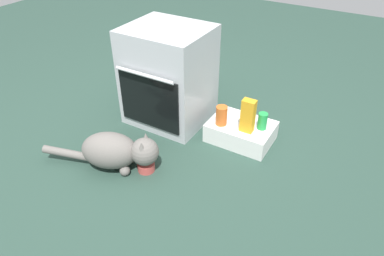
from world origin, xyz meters
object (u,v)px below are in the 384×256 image
cat (116,151)px  juice_carton (248,116)px  food_bowl (146,166)px  oven (169,76)px  pantry_cabinet (241,131)px  sauce_jar (221,116)px  soda_can (262,121)px

cat → juice_carton: juice_carton is taller
cat → juice_carton: size_ratio=3.12×
food_bowl → oven: bearing=109.2°
pantry_cabinet → juice_carton: 0.21m
food_bowl → cat: 0.21m
pantry_cabinet → juice_carton: (0.06, -0.06, 0.19)m
juice_carton → sauce_jar: (-0.19, -0.02, -0.05)m
food_bowl → soda_can: size_ratio=0.94×
sauce_jar → soda_can: bearing=19.5°
oven → juice_carton: (0.67, -0.05, -0.11)m
oven → sauce_jar: (0.48, -0.07, -0.16)m
pantry_cabinet → oven: bearing=-179.0°
oven → pantry_cabinet: 0.67m
pantry_cabinet → soda_can: 0.19m
sauce_jar → cat: bearing=-125.9°
oven → juice_carton: 0.68m
cat → soda_can: (0.71, 0.70, 0.06)m
juice_carton → soda_can: (0.08, 0.08, -0.06)m
cat → soda_can: cat is taller
pantry_cabinet → food_bowl: pantry_cabinet is taller
soda_can → pantry_cabinet: bearing=-173.0°
food_bowl → sauce_jar: 0.63m
pantry_cabinet → soda_can: bearing=7.0°
oven → soda_can: bearing=2.2°
pantry_cabinet → cat: 0.89m
oven → sauce_jar: 0.51m
oven → soda_can: 0.77m
food_bowl → soda_can: (0.54, 0.64, 0.17)m
food_bowl → cat: size_ratio=0.15×
oven → food_bowl: bearing=-70.8°
cat → juice_carton: bearing=23.1°
food_bowl → soda_can: 0.85m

